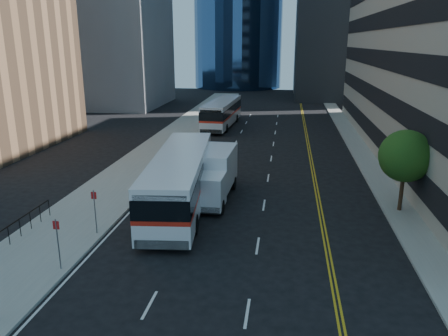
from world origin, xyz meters
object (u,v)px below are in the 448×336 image
box_truck (213,175)px  street_tree (406,156)px  bus_front (180,179)px  bus_rear (222,112)px

box_truck → street_tree: bearing=-1.5°
street_tree → box_truck: (-12.00, 0.73, -1.93)m
bus_front → box_truck: 2.62m
street_tree → bus_front: (-13.83, -1.12, -1.72)m
street_tree → bus_front: bearing=-175.4°
bus_front → street_tree: bearing=-1.0°
bus_rear → box_truck: 26.44m
bus_front → box_truck: (1.84, 1.85, -0.21)m
bus_front → box_truck: size_ratio=2.02×
street_tree → bus_rear: 31.06m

